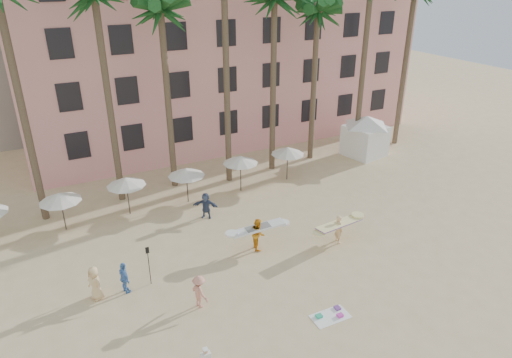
{
  "coord_description": "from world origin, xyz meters",
  "views": [
    {
      "loc": [
        -9.52,
        -14.68,
        14.75
      ],
      "look_at": [
        0.99,
        6.0,
        4.0
      ],
      "focal_mm": 32.0,
      "sensor_mm": 36.0,
      "label": 1
    }
  ],
  "objects": [
    {
      "name": "beach_towel",
      "position": [
        1.13,
        -1.45,
        0.03
      ],
      "size": [
        1.82,
        1.03,
        0.14
      ],
      "color": "white",
      "rests_on": "ground"
    },
    {
      "name": "ground",
      "position": [
        0.0,
        0.0,
        0.0
      ],
      "size": [
        120.0,
        120.0,
        0.0
      ],
      "primitive_type": "plane",
      "color": "#D1B789",
      "rests_on": "ground"
    },
    {
      "name": "carrier_yellow",
      "position": [
        5.2,
        3.6,
        1.0
      ],
      "size": [
        3.38,
        1.41,
        1.76
      ],
      "color": "#E2B47F",
      "rests_on": "ground"
    },
    {
      "name": "beachgoers",
      "position": [
        -4.32,
        5.71,
        0.87
      ],
      "size": [
        8.94,
        9.2,
        1.8
      ],
      "color": "#36425F",
      "rests_on": "ground"
    },
    {
      "name": "cabana",
      "position": [
        15.5,
        13.94,
        2.07
      ],
      "size": [
        5.27,
        5.27,
        3.5
      ],
      "color": "white",
      "rests_on": "ground"
    },
    {
      "name": "umbrella_row",
      "position": [
        -3.0,
        12.5,
        2.33
      ],
      "size": [
        22.5,
        2.7,
        2.73
      ],
      "color": "#332B23",
      "rests_on": "ground"
    },
    {
      "name": "paddle",
      "position": [
        -5.73,
        4.7,
        1.41
      ],
      "size": [
        0.18,
        0.04,
        2.23
      ],
      "color": "black",
      "rests_on": "ground"
    },
    {
      "name": "pink_hotel",
      "position": [
        7.0,
        26.0,
        8.0
      ],
      "size": [
        35.0,
        14.0,
        16.0
      ],
      "primitive_type": "cube",
      "color": "#EC9C8F",
      "rests_on": "ground"
    },
    {
      "name": "carrier_white",
      "position": [
        0.69,
        5.17,
        1.01
      ],
      "size": [
        3.22,
        1.07,
        1.91
      ],
      "color": "orange",
      "rests_on": "ground"
    }
  ]
}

